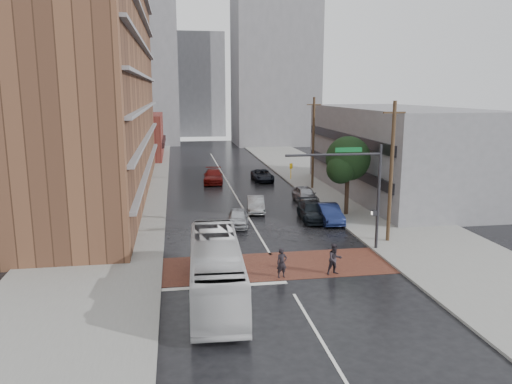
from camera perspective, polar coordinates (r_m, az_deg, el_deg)
name	(u,v)px	position (r m, az deg, el deg)	size (l,w,h in m)	color
ground	(279,268)	(30.84, 2.59, -8.72)	(160.00, 160.00, 0.00)	black
crosswalk	(277,265)	(31.30, 2.40, -8.39)	(14.00, 5.00, 0.02)	brown
sidewalk_west	(124,192)	(54.63, -14.83, -0.06)	(9.00, 90.00, 0.15)	gray
sidewalk_east	(333,186)	(57.10, 8.78, 0.69)	(9.00, 90.00, 0.15)	gray
apartment_block	(89,56)	(53.03, -18.51, 14.54)	(10.00, 44.00, 28.00)	brown
storefront_west	(137,136)	(82.84, -13.43, 6.23)	(8.00, 16.00, 7.00)	maroon
building_east	(396,151)	(53.65, 15.68, 4.49)	(11.00, 26.00, 9.00)	gray
distant_tower_west	(132,64)	(106.75, -13.94, 14.04)	(18.00, 16.00, 32.00)	gray
distant_tower_east	(274,53)	(102.55, 2.11, 15.60)	(16.00, 14.00, 36.00)	gray
distant_tower_center	(198,85)	(123.47, -6.59, 12.05)	(12.00, 10.00, 24.00)	gray
street_tree	(348,162)	(43.29, 10.48, 3.45)	(4.20, 4.10, 6.90)	#332319
signal_mast	(358,182)	(33.54, 11.61, 1.09)	(6.50, 0.30, 7.20)	#2D2D33
utility_pole_near	(391,172)	(35.97, 15.20, 2.28)	(1.60, 0.26, 10.00)	#473321
utility_pole_far	(313,143)	(54.65, 6.56, 5.63)	(1.60, 0.26, 10.00)	#473321
transit_bus	(216,270)	(26.31, -4.60, -8.83)	(2.56, 10.95, 3.05)	silver
pedestrian_a	(282,263)	(29.14, 2.96, -8.12)	(0.64, 0.42, 1.76)	black
pedestrian_b	(335,259)	(29.92, 8.99, -7.60)	(0.91, 0.71, 1.87)	#272227
car_travel_a	(238,218)	(39.94, -2.10, -2.95)	(1.63, 4.05, 1.38)	#B4B7BC
car_travel_b	(256,204)	(44.58, -0.03, -1.41)	(1.47, 4.21, 1.39)	#929599
car_travel_c	(213,176)	(58.90, -4.90, 1.82)	(2.22, 5.45, 1.58)	maroon
suv_travel	(262,175)	(59.89, 0.73, 1.92)	(2.28, 4.94, 1.37)	black
car_parked_near	(329,213)	(41.44, 8.32, -2.44)	(1.61, 4.62, 1.52)	#151F4A
car_parked_mid	(312,211)	(42.15, 6.45, -2.19)	(2.05, 5.05, 1.46)	black
car_parked_far	(305,195)	(48.53, 5.64, -0.29)	(1.85, 4.59, 1.56)	#999AA0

